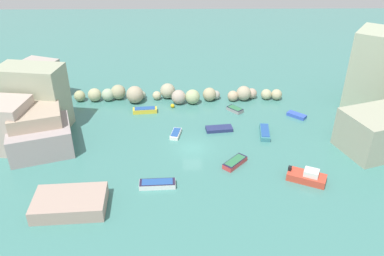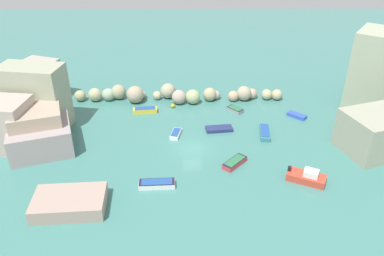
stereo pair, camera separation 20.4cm
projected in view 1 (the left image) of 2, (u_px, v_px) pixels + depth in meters
cove_water at (192, 149)px, 50.18m from camera, size 160.00×160.00×0.00m
cliff_headland_left at (21, 107)px, 53.74m from camera, size 21.84×23.54×9.12m
rock_breakwater at (172, 94)px, 62.17m from camera, size 33.69×4.56×2.75m
stone_dock at (70, 203)px, 39.78m from camera, size 7.63×5.15×1.54m
channel_buoy at (173, 106)px, 60.30m from camera, size 0.64×0.64×0.64m
moored_boat_0 at (157, 184)px, 43.17m from camera, size 4.11×1.55×0.69m
moored_boat_1 at (176, 134)px, 52.91m from camera, size 1.62×2.87×0.58m
moored_boat_2 at (265, 132)px, 53.17m from camera, size 1.74×4.31×0.70m
moored_boat_3 at (219, 129)px, 54.18m from camera, size 3.87×2.00×0.48m
moored_boat_4 at (145, 110)px, 58.91m from camera, size 3.74×1.62×0.72m
moored_boat_5 at (235, 162)px, 46.87m from camera, size 3.28×3.42×0.66m
moored_boat_6 at (297, 115)px, 57.67m from camera, size 2.86×2.70×0.52m
moored_boat_7 at (307, 177)px, 43.98m from camera, size 4.69×3.56×1.58m
moored_boat_8 at (235, 109)px, 59.25m from camera, size 2.60×2.68×0.59m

